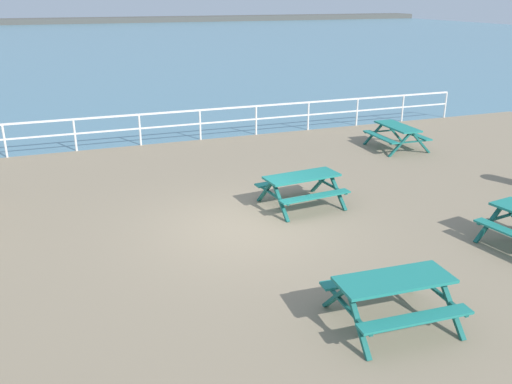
% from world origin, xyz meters
% --- Properties ---
extents(ground_plane, '(30.00, 24.00, 0.20)m').
position_xyz_m(ground_plane, '(0.00, 0.00, -0.10)').
color(ground_plane, gray).
extents(sea_band, '(142.00, 90.00, 0.01)m').
position_xyz_m(sea_band, '(0.00, 52.75, 0.00)').
color(sea_band, teal).
rests_on(sea_band, ground).
extents(distant_shoreline, '(142.00, 6.00, 1.80)m').
position_xyz_m(distant_shoreline, '(0.00, 95.75, 0.00)').
color(distant_shoreline, '#4C4C47').
rests_on(distant_shoreline, ground).
extents(seaward_railing, '(23.07, 0.07, 1.08)m').
position_xyz_m(seaward_railing, '(-0.00, 7.75, 0.76)').
color(seaward_railing, white).
rests_on(seaward_railing, ground).
extents(picnic_table_near_left, '(1.88, 1.63, 0.80)m').
position_xyz_m(picnic_table_near_left, '(0.89, -4.25, 0.58)').
color(picnic_table_near_left, '#1E7A70').
rests_on(picnic_table_near_left, ground).
extents(picnic_table_far_left, '(1.94, 1.70, 0.80)m').
position_xyz_m(picnic_table_far_left, '(1.68, 0.75, 0.58)').
color(picnic_table_far_left, '#1E7A70').
rests_on(picnic_table_far_left, ground).
extents(picnic_table_far_right, '(1.58, 1.84, 0.80)m').
position_xyz_m(picnic_table_far_right, '(6.81, 4.34, 0.58)').
color(picnic_table_far_right, '#1E7A70').
rests_on(picnic_table_far_right, ground).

